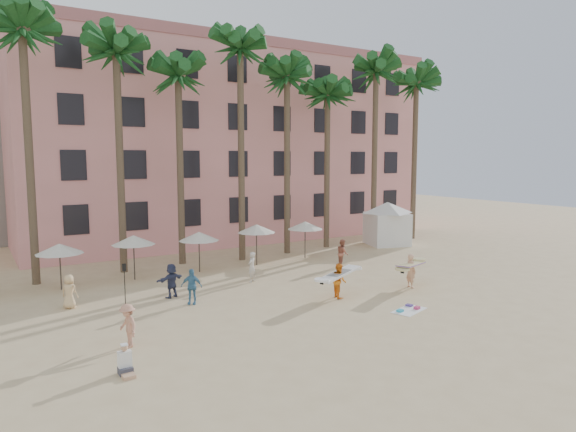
# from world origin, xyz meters

# --- Properties ---
(ground) EXTENTS (120.00, 120.00, 0.00)m
(ground) POSITION_xyz_m (0.00, 0.00, 0.00)
(ground) COLOR #D1B789
(ground) RESTS_ON ground
(pink_hotel) EXTENTS (35.00, 14.00, 16.00)m
(pink_hotel) POSITION_xyz_m (7.00, 26.00, 8.00)
(pink_hotel) COLOR pink
(pink_hotel) RESTS_ON ground
(palm_row) EXTENTS (44.40, 5.40, 16.30)m
(palm_row) POSITION_xyz_m (0.51, 15.00, 12.97)
(palm_row) COLOR brown
(palm_row) RESTS_ON ground
(umbrella_row) EXTENTS (22.50, 2.70, 2.73)m
(umbrella_row) POSITION_xyz_m (-3.00, 12.50, 2.33)
(umbrella_row) COLOR #332B23
(umbrella_row) RESTS_ON ground
(cabana) EXTENTS (5.66, 5.66, 3.50)m
(cabana) POSITION_xyz_m (15.83, 13.77, 2.07)
(cabana) COLOR silver
(cabana) RESTS_ON ground
(beach_towel) EXTENTS (2.02, 1.50, 0.14)m
(beach_towel) POSITION_xyz_m (4.22, -0.26, 0.03)
(beach_towel) COLOR white
(beach_towel) RESTS_ON ground
(carrier_yellow) EXTENTS (2.99, 2.03, 1.87)m
(carrier_yellow) POSITION_xyz_m (7.35, 2.73, 1.04)
(carrier_yellow) COLOR tan
(carrier_yellow) RESTS_ON ground
(carrier_white) EXTENTS (3.31, 1.89, 1.76)m
(carrier_white) POSITION_xyz_m (2.78, 3.23, 0.95)
(carrier_white) COLOR orange
(carrier_white) RESTS_ON ground
(beachgoers) EXTENTS (17.66, 8.11, 1.81)m
(beachgoers) POSITION_xyz_m (-2.95, 6.77, 0.86)
(beachgoers) COLOR #343B5C
(beachgoers) RESTS_ON ground
(paddle) EXTENTS (0.18, 0.04, 2.23)m
(paddle) POSITION_xyz_m (-7.05, 6.76, 1.41)
(paddle) COLOR black
(paddle) RESTS_ON ground
(seated_man) EXTENTS (0.44, 0.77, 1.00)m
(seated_man) POSITION_xyz_m (-8.91, -0.43, 0.35)
(seated_man) COLOR #3F3F4C
(seated_man) RESTS_ON ground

